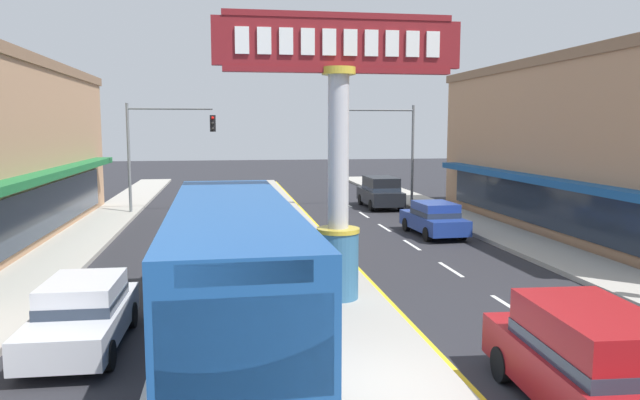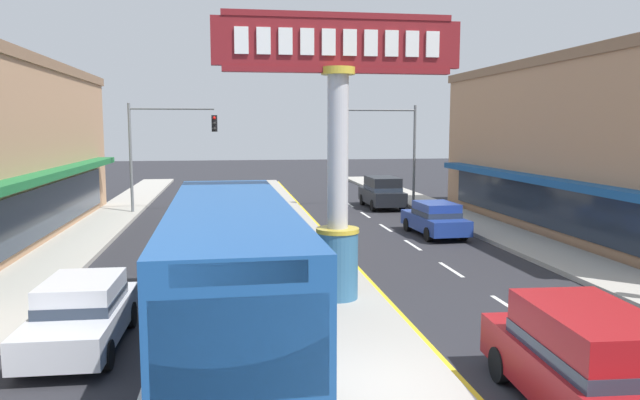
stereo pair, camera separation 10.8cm
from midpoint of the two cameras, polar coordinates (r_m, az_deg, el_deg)
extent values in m
plane|color=#28282D|center=(11.80, 7.30, -17.68)|extent=(160.00, 160.00, 0.00)
cube|color=#A39E93|center=(28.87, -2.55, -2.72)|extent=(2.59, 52.00, 0.14)
cube|color=#ADA89E|center=(27.45, -21.63, -3.67)|extent=(2.66, 60.00, 0.18)
cube|color=#ADA89E|center=(29.40, 16.08, -2.77)|extent=(2.66, 60.00, 0.18)
cube|color=silver|center=(15.95, -14.19, -11.17)|extent=(0.14, 2.20, 0.01)
cube|color=silver|center=(20.17, -13.00, -7.31)|extent=(0.14, 2.20, 0.01)
cube|color=silver|center=(24.45, -12.23, -4.80)|extent=(0.14, 2.20, 0.01)
cube|color=silver|center=(28.76, -11.70, -3.03)|extent=(0.14, 2.20, 0.01)
cube|color=silver|center=(33.10, -11.31, -1.73)|extent=(0.14, 2.20, 0.01)
cube|color=silver|center=(37.46, -11.01, -0.73)|extent=(0.14, 2.20, 0.01)
cube|color=silver|center=(41.82, -10.77, 0.07)|extent=(0.14, 2.20, 0.01)
cube|color=silver|center=(14.01, 25.80, -14.24)|extent=(0.14, 2.20, 0.01)
cube|color=silver|center=(17.60, 17.60, -9.56)|extent=(0.14, 2.20, 0.01)
cube|color=silver|center=(21.50, 12.40, -6.41)|extent=(0.14, 2.20, 0.01)
cube|color=silver|center=(25.56, 8.85, -4.21)|extent=(0.14, 2.20, 0.01)
cube|color=silver|center=(29.71, 6.31, -2.61)|extent=(0.14, 2.20, 0.01)
cube|color=silver|center=(33.93, 4.39, -1.40)|extent=(0.14, 2.20, 0.01)
cube|color=silver|center=(38.19, 2.90, -0.46)|extent=(0.14, 2.20, 0.01)
cube|color=silver|center=(42.48, 1.72, 0.29)|extent=(0.14, 2.20, 0.01)
cube|color=yellow|center=(28.76, -5.48, -2.92)|extent=(0.12, 52.00, 0.01)
cube|color=yellow|center=(29.07, 0.35, -2.78)|extent=(0.12, 52.00, 0.01)
cylinder|color=#33668C|center=(16.92, 1.84, -6.17)|extent=(1.14, 1.14, 1.86)
cylinder|color=gold|center=(16.72, 1.85, -2.86)|extent=(1.19, 1.19, 0.12)
cylinder|color=#B7B7BC|center=(16.49, 1.88, 4.64)|extent=(0.57, 0.57, 4.49)
cylinder|color=gold|center=(16.55, 1.91, 12.07)|extent=(0.92, 0.92, 0.20)
cube|color=maroon|center=(16.63, 1.92, 14.57)|extent=(6.71, 0.24, 1.25)
cube|color=maroon|center=(16.74, 1.93, 16.97)|extent=(6.17, 0.29, 0.16)
cube|color=maroon|center=(16.55, 1.91, 12.14)|extent=(6.17, 0.29, 0.16)
cube|color=white|center=(16.21, -7.23, 14.72)|extent=(0.36, 0.06, 0.69)
cube|color=white|center=(16.23, -5.15, 14.73)|extent=(0.36, 0.06, 0.69)
cube|color=white|center=(16.28, -3.08, 14.73)|extent=(0.36, 0.06, 0.69)
cube|color=white|center=(16.35, -1.02, 14.70)|extent=(0.36, 0.06, 0.69)
cube|color=white|center=(16.43, 1.01, 14.66)|extent=(0.36, 0.06, 0.69)
cube|color=white|center=(16.54, 3.03, 14.60)|extent=(0.36, 0.06, 0.69)
cube|color=white|center=(16.66, 5.01, 14.53)|extent=(0.36, 0.06, 0.69)
cube|color=white|center=(16.80, 6.96, 14.44)|extent=(0.36, 0.06, 0.69)
cube|color=white|center=(16.96, 8.88, 14.34)|extent=(0.36, 0.06, 0.69)
cube|color=white|center=(17.14, 10.75, 14.22)|extent=(0.36, 0.06, 0.69)
cube|color=#1E7038|center=(27.28, -23.48, 2.34)|extent=(0.90, 20.93, 0.30)
cube|color=#283342|center=(27.53, -24.15, -0.79)|extent=(0.08, 20.20, 2.00)
cube|color=tan|center=(31.29, 26.60, 4.18)|extent=(8.32, 22.03, 7.61)
cube|color=#89674C|center=(31.41, 27.00, 11.54)|extent=(8.49, 22.47, 0.45)
cube|color=#195193|center=(28.95, 18.99, 2.00)|extent=(0.90, 18.72, 0.30)
cube|color=#283342|center=(29.25, 19.62, -0.16)|extent=(0.08, 18.06, 2.00)
cylinder|color=slate|center=(35.16, -17.33, 3.67)|extent=(0.16, 0.16, 6.20)
cylinder|color=slate|center=(34.86, -13.70, 8.36)|extent=(4.62, 0.12, 0.12)
cube|color=black|center=(34.56, -9.84, 7.13)|extent=(0.32, 0.24, 0.92)
sphere|color=red|center=(34.43, -9.85, 7.63)|extent=(0.17, 0.17, 0.17)
sphere|color=black|center=(34.42, -9.84, 7.13)|extent=(0.17, 0.17, 0.17)
sphere|color=black|center=(34.42, -9.83, 6.63)|extent=(0.17, 0.17, 0.17)
cylinder|color=slate|center=(37.41, 8.96, 4.07)|extent=(0.16, 0.16, 6.20)
cylinder|color=slate|center=(36.75, 5.57, 8.44)|extent=(4.62, 0.12, 0.12)
cube|color=black|center=(36.08, 2.04, 7.21)|extent=(0.32, 0.24, 0.92)
sphere|color=red|center=(35.95, 2.08, 7.69)|extent=(0.17, 0.17, 0.17)
sphere|color=black|center=(35.95, 2.08, 7.21)|extent=(0.17, 0.17, 0.17)
sphere|color=black|center=(35.95, 2.08, 6.73)|extent=(0.17, 0.17, 0.17)
cube|color=silver|center=(14.63, -21.38, -10.66)|extent=(1.86, 4.34, 0.66)
cube|color=silver|center=(14.62, -21.33, -8.10)|extent=(1.60, 2.19, 0.60)
cube|color=#283342|center=(14.67, -21.30, -8.78)|extent=(1.64, 2.21, 0.24)
cylinder|color=black|center=(13.32, -19.28, -13.65)|extent=(0.24, 0.63, 0.62)
cylinder|color=black|center=(13.74, -26.08, -13.32)|extent=(0.24, 0.63, 0.62)
cylinder|color=black|center=(15.79, -17.25, -10.30)|extent=(0.24, 0.63, 0.62)
cylinder|color=black|center=(16.15, -23.01, -10.15)|extent=(0.24, 0.63, 0.62)
cube|color=black|center=(36.92, 5.92, 0.35)|extent=(1.90, 4.60, 0.80)
cube|color=black|center=(36.66, 6.01, 1.55)|extent=(1.67, 2.85, 0.80)
cube|color=#283342|center=(36.69, 6.00, 1.12)|extent=(1.71, 2.88, 0.24)
cylinder|color=black|center=(38.14, 4.10, 0.03)|extent=(0.22, 0.68, 0.68)
cylinder|color=black|center=(38.56, 6.64, 0.08)|extent=(0.22, 0.68, 0.68)
cylinder|color=black|center=(35.38, 5.12, -0.52)|extent=(0.22, 0.68, 0.68)
cylinder|color=black|center=(35.84, 7.84, -0.46)|extent=(0.22, 0.68, 0.68)
cube|color=#1E5199|center=(13.46, -8.19, -6.43)|extent=(2.71, 11.25, 2.90)
cube|color=#283342|center=(13.39, -8.21, -5.18)|extent=(2.73, 11.02, 0.90)
cube|color=#283342|center=(8.06, -7.07, -13.77)|extent=(2.30, 0.12, 1.40)
cube|color=black|center=(7.76, -7.18, -6.84)|extent=(1.75, 0.11, 0.30)
cylinder|color=black|center=(10.69, -1.03, -17.50)|extent=(0.30, 0.97, 0.96)
cylinder|color=black|center=(16.67, -4.40, -8.48)|extent=(0.30, 0.97, 0.96)
cylinder|color=black|center=(16.63, -12.40, -8.66)|extent=(0.30, 0.97, 0.96)
cube|color=navy|center=(27.87, 10.86, -2.09)|extent=(1.94, 4.37, 0.66)
cube|color=navy|center=(27.62, 11.02, -0.85)|extent=(1.64, 2.21, 0.60)
cube|color=#283342|center=(27.65, 11.02, -1.22)|extent=(1.68, 2.24, 0.24)
cylinder|color=black|center=(28.86, 8.37, -2.31)|extent=(0.25, 0.63, 0.62)
cylinder|color=black|center=(29.44, 11.34, -2.19)|extent=(0.25, 0.63, 0.62)
cylinder|color=black|center=(26.40, 10.30, -3.21)|extent=(0.25, 0.63, 0.62)
cylinder|color=black|center=(27.03, 13.50, -3.06)|extent=(0.25, 0.63, 0.62)
cube|color=maroon|center=(11.62, 23.80, -14.89)|extent=(2.17, 4.70, 0.80)
cube|color=maroon|center=(11.20, 24.47, -11.39)|extent=(1.84, 2.95, 0.80)
cube|color=#283342|center=(11.29, 24.39, -12.74)|extent=(1.88, 2.98, 0.24)
cylinder|color=black|center=(12.58, 16.86, -14.65)|extent=(0.26, 0.69, 0.68)
cylinder|color=black|center=(13.31, 24.05, -13.74)|extent=(0.26, 0.69, 0.68)
camera|label=1|loc=(0.05, -89.84, 0.02)|focal=33.93mm
camera|label=2|loc=(0.05, 90.16, -0.02)|focal=33.93mm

